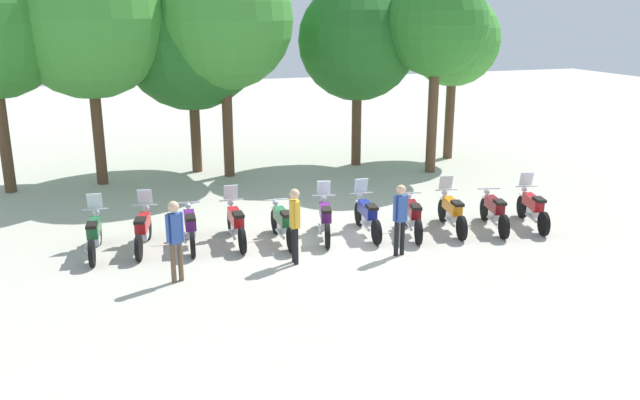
% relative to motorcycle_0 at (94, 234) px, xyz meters
% --- Properties ---
extents(ground_plane, '(80.00, 80.00, 0.00)m').
position_rel_motorcycle_0_xyz_m(ground_plane, '(5.66, -0.74, -0.52)').
color(ground_plane, '#BCB7A8').
extents(motorcycle_0, '(0.63, 2.19, 1.37)m').
position_rel_motorcycle_0_xyz_m(motorcycle_0, '(0.00, 0.00, 0.00)').
color(motorcycle_0, black).
rests_on(motorcycle_0, ground_plane).
extents(motorcycle_1, '(0.77, 2.16, 1.37)m').
position_rel_motorcycle_0_xyz_m(motorcycle_1, '(1.14, -0.00, 0.00)').
color(motorcycle_1, black).
rests_on(motorcycle_1, ground_plane).
extents(motorcycle_2, '(0.62, 2.19, 0.99)m').
position_rel_motorcycle_0_xyz_m(motorcycle_2, '(2.26, -0.17, -0.01)').
color(motorcycle_2, black).
rests_on(motorcycle_2, ground_plane).
extents(motorcycle_3, '(0.62, 2.19, 1.37)m').
position_rel_motorcycle_0_xyz_m(motorcycle_3, '(3.40, -0.28, 0.00)').
color(motorcycle_3, black).
rests_on(motorcycle_3, ground_plane).
extents(motorcycle_4, '(0.62, 2.19, 0.99)m').
position_rel_motorcycle_0_xyz_m(motorcycle_4, '(4.53, -0.63, -0.01)').
color(motorcycle_4, black).
rests_on(motorcycle_4, ground_plane).
extents(motorcycle_5, '(0.82, 2.14, 1.37)m').
position_rel_motorcycle_0_xyz_m(motorcycle_5, '(5.67, -0.62, 0.00)').
color(motorcycle_5, black).
rests_on(motorcycle_5, ground_plane).
extents(motorcycle_6, '(0.63, 2.19, 1.37)m').
position_rel_motorcycle_0_xyz_m(motorcycle_6, '(6.80, -0.74, 0.00)').
color(motorcycle_6, black).
rests_on(motorcycle_6, ground_plane).
extents(motorcycle_7, '(0.83, 2.13, 0.99)m').
position_rel_motorcycle_0_xyz_m(motorcycle_7, '(7.94, -1.13, -0.01)').
color(motorcycle_7, black).
rests_on(motorcycle_7, ground_plane).
extents(motorcycle_8, '(0.74, 2.17, 1.37)m').
position_rel_motorcycle_0_xyz_m(motorcycle_8, '(9.07, -1.17, 0.00)').
color(motorcycle_8, black).
rests_on(motorcycle_8, ground_plane).
extents(motorcycle_9, '(0.80, 2.15, 0.99)m').
position_rel_motorcycle_0_xyz_m(motorcycle_9, '(10.20, -1.44, -0.01)').
color(motorcycle_9, black).
rests_on(motorcycle_9, ground_plane).
extents(motorcycle_10, '(0.81, 2.14, 1.37)m').
position_rel_motorcycle_0_xyz_m(motorcycle_10, '(11.34, -1.55, 0.00)').
color(motorcycle_10, black).
rests_on(motorcycle_10, ground_plane).
extents(person_0, '(0.41, 0.30, 1.83)m').
position_rel_motorcycle_0_xyz_m(person_0, '(1.67, -2.35, 0.57)').
color(person_0, brown).
rests_on(person_0, ground_plane).
extents(person_1, '(0.41, 0.26, 1.76)m').
position_rel_motorcycle_0_xyz_m(person_1, '(6.93, -2.44, 0.52)').
color(person_1, black).
rests_on(person_1, ground_plane).
extents(person_2, '(0.24, 0.40, 1.80)m').
position_rel_motorcycle_0_xyz_m(person_2, '(4.41, -2.13, 0.55)').
color(person_2, black).
rests_on(person_2, ground_plane).
extents(tree_1, '(5.12, 5.12, 8.01)m').
position_rel_motorcycle_0_xyz_m(tree_1, '(0.30, 7.00, 4.92)').
color(tree_1, brown).
rests_on(tree_1, ground_plane).
extents(tree_2, '(4.96, 4.96, 7.21)m').
position_rel_motorcycle_0_xyz_m(tree_2, '(3.63, 7.75, 4.21)').
color(tree_2, brown).
rests_on(tree_2, ground_plane).
extents(tree_3, '(4.67, 4.67, 7.70)m').
position_rel_motorcycle_0_xyz_m(tree_3, '(4.61, 6.71, 4.83)').
color(tree_3, brown).
rests_on(tree_3, ground_plane).
extents(tree_4, '(4.34, 4.34, 6.78)m').
position_rel_motorcycle_0_xyz_m(tree_4, '(9.54, 6.91, 4.08)').
color(tree_4, brown).
rests_on(tree_4, ground_plane).
extents(tree_5, '(3.58, 3.58, 7.01)m').
position_rel_motorcycle_0_xyz_m(tree_5, '(11.65, 4.93, 4.67)').
color(tree_5, brown).
rests_on(tree_5, ground_plane).
extents(tree_6, '(3.53, 3.53, 6.37)m').
position_rel_motorcycle_0_xyz_m(tree_6, '(13.44, 6.83, 4.06)').
color(tree_6, brown).
rests_on(tree_6, ground_plane).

